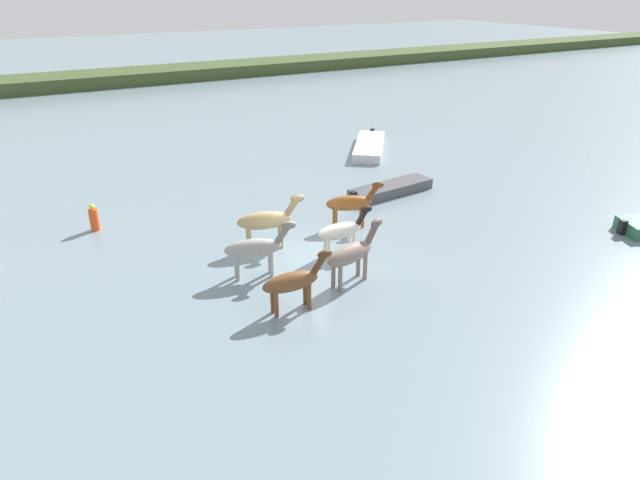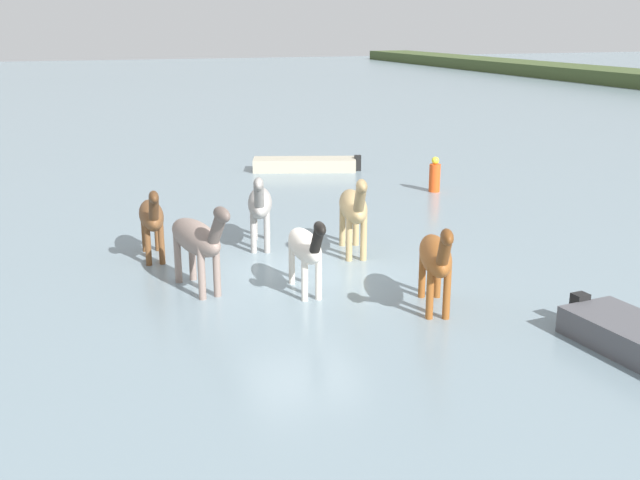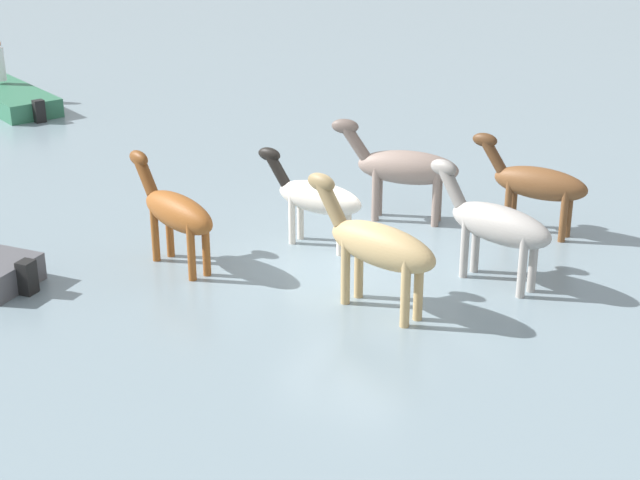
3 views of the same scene
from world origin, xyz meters
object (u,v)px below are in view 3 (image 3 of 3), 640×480
at_px(horse_mid_herd, 403,168).
at_px(horse_gray_outer, 316,197).
at_px(boat_dinghy_port, 1,96).
at_px(horse_chestnut_trailing, 378,245).
at_px(horse_pinto_flank, 176,211).
at_px(horse_dun_straggler, 496,224).
at_px(horse_rear_stallion, 536,183).

bearing_deg(horse_mid_herd, horse_gray_outer, 53.85).
bearing_deg(boat_dinghy_port, horse_gray_outer, -177.90).
bearing_deg(horse_chestnut_trailing, horse_pinto_flank, 15.79).
distance_m(horse_chestnut_trailing, horse_pinto_flank, 3.86).
bearing_deg(horse_gray_outer, boat_dinghy_port, -17.56).
height_order(horse_mid_herd, horse_pinto_flank, horse_mid_herd).
bearing_deg(boat_dinghy_port, horse_mid_herd, -169.28).
bearing_deg(horse_chestnut_trailing, horse_dun_straggler, -110.04).
distance_m(horse_mid_herd, boat_dinghy_port, 14.61).
bearing_deg(horse_mid_herd, boat_dinghy_port, -25.87).
bearing_deg(horse_rear_stallion, horse_pinto_flank, 45.26).
relative_size(horse_mid_herd, boat_dinghy_port, 0.47).
bearing_deg(horse_mid_herd, horse_rear_stallion, 179.98).
xyz_separation_m(horse_gray_outer, horse_dun_straggler, (-3.46, -0.01, 0.11)).
relative_size(horse_chestnut_trailing, horse_dun_straggler, 1.05).
height_order(horse_chestnut_trailing, horse_dun_straggler, horse_chestnut_trailing).
bearing_deg(boat_dinghy_port, horse_rear_stallion, -165.48).
relative_size(horse_pinto_flank, horse_gray_outer, 1.07).
bearing_deg(horse_gray_outer, horse_mid_herd, -109.22).
distance_m(horse_pinto_flank, horse_dun_straggler, 5.54).
height_order(horse_pinto_flank, boat_dinghy_port, horse_pinto_flank).
height_order(horse_dun_straggler, horse_rear_stallion, horse_dun_straggler).
bearing_deg(horse_rear_stallion, horse_mid_herd, 16.05).
bearing_deg(horse_pinto_flank, horse_gray_outer, -110.20).
relative_size(horse_chestnut_trailing, boat_dinghy_port, 0.48).
distance_m(horse_rear_stallion, boat_dinghy_port, 16.95).
distance_m(horse_chestnut_trailing, horse_gray_outer, 2.88).
height_order(horse_chestnut_trailing, boat_dinghy_port, horse_chestnut_trailing).
xyz_separation_m(horse_mid_herd, horse_rear_stallion, (-2.51, -0.59, -0.09)).
xyz_separation_m(horse_chestnut_trailing, boat_dinghy_port, (15.55, -7.08, -0.95)).
bearing_deg(horse_pinto_flank, horse_dun_straggler, -138.71).
distance_m(horse_mid_herd, horse_rear_stallion, 2.58).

